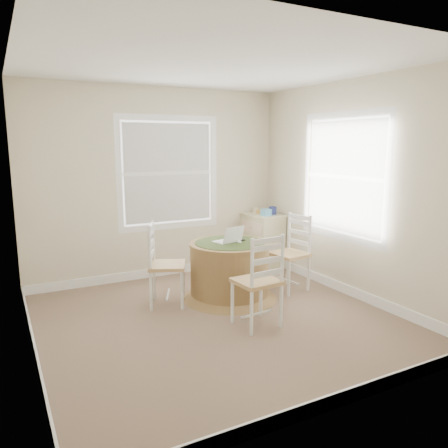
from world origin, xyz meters
TOP-DOWN VIEW (x-y plane):
  - room at (0.17, 0.16)m, footprint 3.64×3.64m
  - round_table at (0.44, 0.55)m, footprint 1.15×1.15m
  - chair_left at (-0.30, 0.68)m, footprint 0.54×0.55m
  - chair_near at (0.29, -0.30)m, footprint 0.45×0.43m
  - chair_right at (1.25, 0.45)m, footprint 0.46×0.47m
  - laptop at (0.44, 0.58)m, footprint 0.35×0.33m
  - mouse at (0.54, 0.50)m, footprint 0.06×0.09m
  - phone at (0.70, 0.39)m, footprint 0.05×0.09m
  - keys at (0.62, 0.56)m, footprint 0.06×0.05m
  - corner_chest at (1.54, 1.53)m, footprint 0.51×0.65m
  - tissue_box at (1.50, 1.38)m, footprint 0.13×0.13m
  - box_yellow at (1.56, 1.61)m, footprint 0.16×0.11m
  - box_blue at (1.66, 1.43)m, footprint 0.09×0.09m
  - cup_cream at (1.49, 1.67)m, footprint 0.07×0.07m

SIDE VIEW (x-z plane):
  - round_table at x=0.44m, z-range 0.03..0.72m
  - corner_chest at x=1.54m, z-range 0.00..0.81m
  - chair_left at x=-0.30m, z-range 0.00..0.95m
  - chair_near at x=0.29m, z-range 0.00..0.95m
  - chair_right at x=1.25m, z-range 0.00..0.95m
  - phone at x=0.70m, z-range 0.68..0.70m
  - keys at x=0.62m, z-range 0.68..0.70m
  - mouse at x=0.54m, z-range 0.68..0.71m
  - laptop at x=0.44m, z-range 0.61..0.82m
  - box_yellow at x=1.56m, z-range 0.81..0.87m
  - cup_cream at x=1.49m, z-range 0.81..0.90m
  - tissue_box at x=1.50m, z-range 0.81..0.91m
  - box_blue at x=1.66m, z-range 0.81..0.93m
  - room at x=0.17m, z-range -0.02..2.62m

